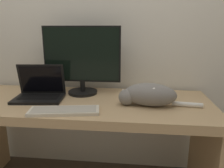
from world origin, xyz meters
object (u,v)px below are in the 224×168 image
Objects in this scene: cat at (148,94)px; external_keyboard at (64,111)px; laptop at (40,92)px; monitor at (82,60)px.

external_keyboard is at bearing -154.13° from cat.
laptop is 0.36m from external_keyboard.
laptop reaches higher than external_keyboard.
laptop is 0.78m from cat.
monitor is at bearing 162.09° from cat.
monitor is 0.39m from laptop.
monitor is 0.58m from cat.
cat is at bearing -10.33° from laptop.
external_keyboard is (-0.02, -0.41, -0.26)m from monitor.
laptop is at bearing 127.93° from external_keyboard.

